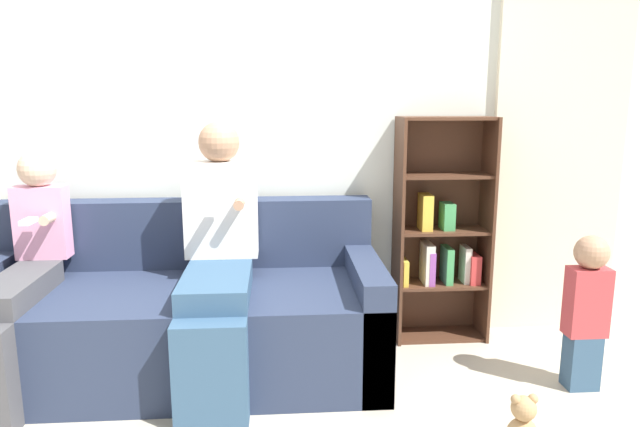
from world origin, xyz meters
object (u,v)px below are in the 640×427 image
(child_seated, at_px, (20,273))
(bookshelf, at_px, (440,234))
(teddy_bear, at_px, (522,427))
(adult_seated, at_px, (218,251))
(toddler_standing, at_px, (586,307))
(couch, at_px, (181,316))

(child_seated, xyz_separation_m, bookshelf, (2.21, 0.50, 0.03))
(teddy_bear, bearing_deg, adult_seated, 148.99)
(child_seated, distance_m, bookshelf, 2.27)
(adult_seated, relative_size, child_seated, 1.13)
(child_seated, bearing_deg, teddy_bear, -18.10)
(child_seated, height_order, teddy_bear, child_seated)
(adult_seated, xyz_separation_m, toddler_standing, (1.80, -0.24, -0.25))
(couch, bearing_deg, adult_seated, -25.63)
(couch, xyz_separation_m, toddler_standing, (2.02, -0.35, 0.13))
(toddler_standing, xyz_separation_m, bookshelf, (-0.54, 0.70, 0.21))
(couch, distance_m, bookshelf, 1.56)
(bookshelf, xyz_separation_m, teddy_bear, (0.01, -1.23, -0.51))
(adult_seated, height_order, teddy_bear, adult_seated)
(adult_seated, bearing_deg, toddler_standing, -7.62)
(adult_seated, xyz_separation_m, bookshelf, (1.26, 0.46, -0.04))
(child_seated, xyz_separation_m, teddy_bear, (2.22, -0.72, -0.47))
(toddler_standing, distance_m, bookshelf, 0.91)
(adult_seated, relative_size, teddy_bear, 4.88)
(couch, height_order, toddler_standing, couch)
(bookshelf, bearing_deg, toddler_standing, -52.56)
(teddy_bear, bearing_deg, bookshelf, 90.41)
(couch, relative_size, toddler_standing, 2.68)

